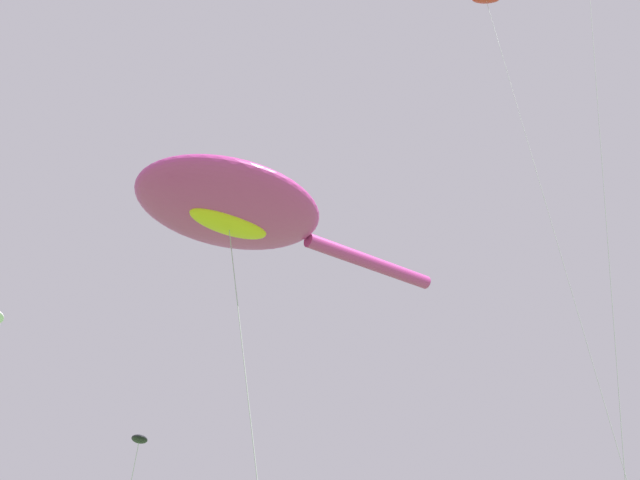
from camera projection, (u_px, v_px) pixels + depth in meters
big_show_kite at (235, 209)px, 19.34m from camera, size 10.71×5.37×12.25m
small_kite_streamer_purple at (139, 442)px, 20.46m from camera, size 0.59×4.27×6.25m
small_kite_bird_shape at (487, 3)px, 30.36m from camera, size 2.58×5.12×26.00m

